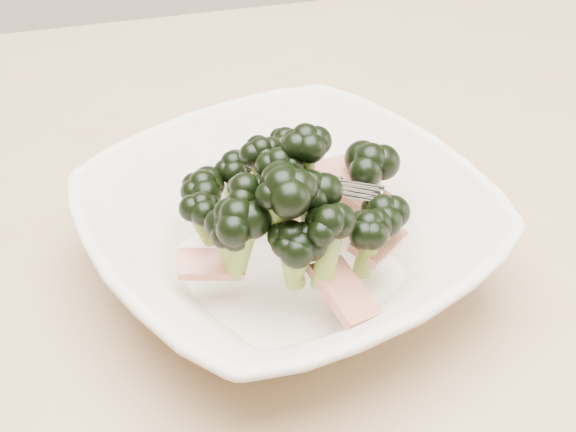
% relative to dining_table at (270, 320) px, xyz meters
% --- Properties ---
extents(dining_table, '(1.20, 0.80, 0.75)m').
position_rel_dining_table_xyz_m(dining_table, '(0.00, 0.00, 0.00)').
color(dining_table, tan).
rests_on(dining_table, ground).
extents(broccoli_dish, '(0.35, 0.35, 0.13)m').
position_rel_dining_table_xyz_m(broccoli_dish, '(0.00, -0.05, 0.14)').
color(broccoli_dish, beige).
rests_on(broccoli_dish, dining_table).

